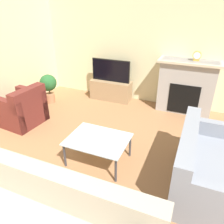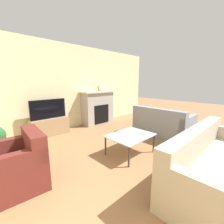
# 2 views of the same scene
# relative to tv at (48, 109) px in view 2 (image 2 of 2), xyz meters

# --- Properties ---
(wall_back) EXTENTS (7.91, 0.06, 2.70)m
(wall_back) POSITION_rel_tv_xyz_m (0.63, 0.30, 0.58)
(wall_back) COLOR beige
(wall_back) RESTS_ON ground_plane
(fireplace) EXTENTS (1.30, 0.50, 1.19)m
(fireplace) POSITION_rel_tv_xyz_m (1.82, 0.05, -0.15)
(fireplace) COLOR #9E9993
(fireplace) RESTS_ON ground_plane
(tv_stand) EXTENTS (1.04, 0.37, 0.50)m
(tv_stand) POSITION_rel_tv_xyz_m (0.00, 0.00, -0.52)
(tv_stand) COLOR #997A56
(tv_stand) RESTS_ON ground_plane
(tv) EXTENTS (0.98, 0.06, 0.54)m
(tv) POSITION_rel_tv_xyz_m (0.00, 0.00, 0.00)
(tv) COLOR black
(tv) RESTS_ON tv_stand
(couch_sectional) EXTENTS (2.27, 0.87, 0.82)m
(couch_sectional) POSITION_rel_tv_xyz_m (0.93, -3.84, -0.48)
(couch_sectional) COLOR #9E937F
(couch_sectional) RESTS_ON ground_plane
(couch_loveseat) EXTENTS (0.90, 1.55, 0.82)m
(couch_loveseat) POSITION_rel_tv_xyz_m (2.38, -2.23, -0.48)
(couch_loveseat) COLOR gray
(couch_loveseat) RESTS_ON ground_plane
(armchair_by_window) EXTENTS (0.82, 0.85, 0.82)m
(armchair_by_window) POSITION_rel_tv_xyz_m (-1.21, -1.85, -0.47)
(armchair_by_window) COLOR #5B231E
(armchair_by_window) RESTS_ON ground_plane
(coffee_table) EXTENTS (0.93, 0.71, 0.43)m
(coffee_table) POSITION_rel_tv_xyz_m (0.78, -2.34, -0.39)
(coffee_table) COLOR #333338
(coffee_table) RESTS_ON ground_plane
(mantel_clock) EXTENTS (0.17, 0.07, 0.20)m
(mantel_clock) POSITION_rel_tv_xyz_m (1.93, 0.05, 0.53)
(mantel_clock) COLOR #B79338
(mantel_clock) RESTS_ON fireplace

